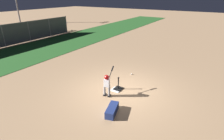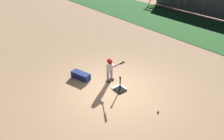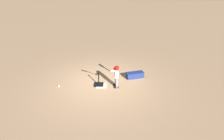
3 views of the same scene
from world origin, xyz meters
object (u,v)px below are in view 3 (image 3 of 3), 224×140
object	(u,v)px
batter_child	(116,74)
batting_tee	(99,83)
baseball	(59,86)
equipment_bag	(135,75)

from	to	relation	value
batter_child	batting_tee	bearing A→B (deg)	-8.97
batter_child	baseball	xyz separation A→B (m)	(2.52, 0.07, -0.61)
batting_tee	baseball	distance (m)	1.78
batting_tee	batter_child	distance (m)	0.95
batting_tee	equipment_bag	size ratio (longest dim) A/B	0.72
baseball	equipment_bag	distance (m)	3.58
batting_tee	batter_child	world-z (taller)	batter_child
equipment_bag	batter_child	bearing A→B (deg)	25.50
batting_tee	baseball	world-z (taller)	batting_tee
batting_tee	equipment_bag	world-z (taller)	batting_tee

